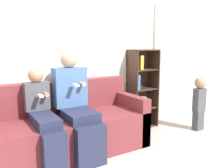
% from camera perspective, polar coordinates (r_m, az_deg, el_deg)
% --- Properties ---
extents(ground_plane, '(14.00, 14.00, 0.00)m').
position_cam_1_polar(ground_plane, '(2.93, -2.35, -18.45)').
color(ground_plane, '#BCB2A8').
extents(back_wall, '(10.00, 0.06, 2.55)m').
position_cam_1_polar(back_wall, '(3.45, -10.31, 7.65)').
color(back_wall, silver).
rests_on(back_wall, ground_plane).
extents(curtain_panel, '(0.84, 0.04, 2.05)m').
position_cam_1_polar(curtain_panel, '(4.54, 13.94, 4.72)').
color(curtain_panel, beige).
rests_on(curtain_panel, ground_plane).
extents(couch, '(2.09, 0.81, 0.89)m').
position_cam_1_polar(couch, '(3.13, -11.25, -10.59)').
color(couch, maroon).
rests_on(couch, ground_plane).
extents(adult_seated, '(0.42, 0.75, 1.30)m').
position_cam_1_polar(adult_seated, '(2.96, -8.63, -4.19)').
color(adult_seated, '#232842').
rests_on(adult_seated, ground_plane).
extents(child_seated, '(0.29, 0.77, 1.10)m').
position_cam_1_polar(child_seated, '(2.81, -16.05, -7.47)').
color(child_seated, '#232842').
rests_on(child_seated, ground_plane).
extents(toddler_standing, '(0.19, 0.19, 0.87)m').
position_cam_1_polar(toddler_standing, '(4.07, 20.26, -3.73)').
color(toddler_standing, '#47474C').
rests_on(toddler_standing, ground_plane).
extents(bookshelf, '(0.47, 0.30, 1.30)m').
position_cam_1_polar(bookshelf, '(3.99, 6.93, -1.02)').
color(bookshelf, '#3D281E').
rests_on(bookshelf, ground_plane).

